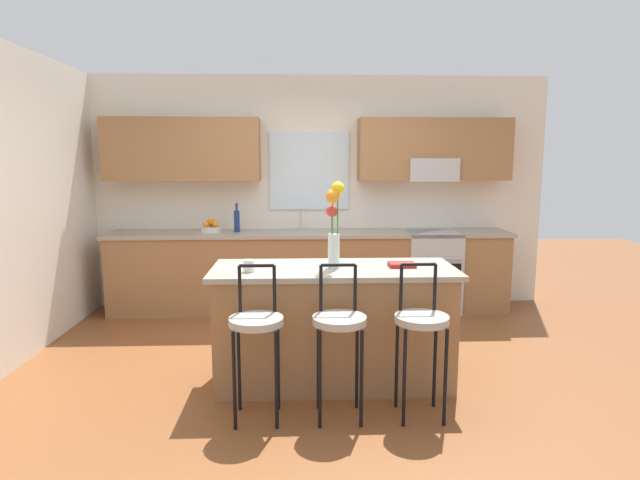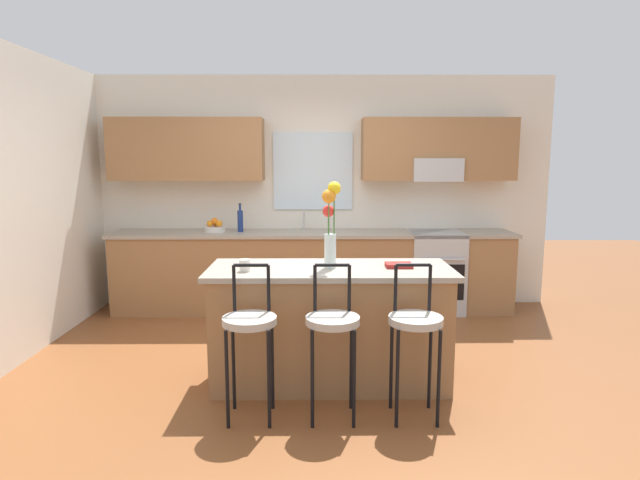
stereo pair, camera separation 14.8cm
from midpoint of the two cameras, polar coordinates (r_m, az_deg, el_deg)
name	(u,v)px [view 2 (the right image)]	position (r m, az deg, el deg)	size (l,w,h in m)	color
ground_plane	(312,366)	(4.60, 0.10, -13.48)	(14.00, 14.00, 0.00)	brown
wall_left	(16,205)	(5.22, -29.36, 3.34)	(0.12, 4.60, 2.70)	silver
back_wall_assembly	(315,179)	(6.25, 0.16, 6.63)	(5.60, 0.50, 2.70)	silver
counter_run	(313,271)	(6.09, -0.08, -3.34)	(4.56, 0.64, 0.92)	#996B42
sink_faucet	(304,218)	(6.14, -1.06, 2.38)	(0.02, 0.13, 0.23)	#B7BABC
oven_range	(435,271)	(6.24, 12.97, -3.33)	(0.60, 0.64, 0.92)	#B7BABC
kitchen_island	(330,325)	(4.15, 2.14, -9.16)	(1.86, 0.74, 0.92)	#996B42
bar_stool_near	(250,327)	(3.56, -6.41, -9.38)	(0.36, 0.36, 1.04)	black
bar_stool_middle	(333,327)	(3.55, 2.59, -9.41)	(0.36, 0.36, 1.04)	black
bar_stool_far	(415,327)	(3.62, 11.44, -9.21)	(0.36, 0.36, 1.04)	black
flower_vase	(330,221)	(3.96, 2.21, 2.08)	(0.14, 0.14, 0.65)	silver
mug_ceramic	(245,265)	(3.91, -7.07, -2.74)	(0.08, 0.08, 0.09)	silver
cookbook	(399,265)	(4.09, 9.55, -2.70)	(0.20, 0.15, 0.03)	maroon
fruit_bowl_oranges	(215,227)	(6.11, -10.63, 1.36)	(0.24, 0.24, 0.16)	silver
bottle_olive_oil	(240,220)	(6.05, -7.92, 2.12)	(0.06, 0.06, 0.33)	navy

